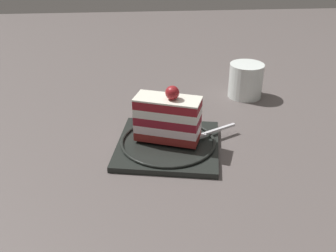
{
  "coord_description": "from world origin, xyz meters",
  "views": [
    {
      "loc": [
        0.04,
        0.64,
        0.39
      ],
      "look_at": [
        -0.02,
        0.01,
        0.05
      ],
      "focal_mm": 41.98,
      "sensor_mm": 36.0,
      "label": 1
    }
  ],
  "objects": [
    {
      "name": "fork",
      "position": [
        -0.1,
        -0.01,
        0.02
      ],
      "size": [
        0.11,
        0.06,
        0.0
      ],
      "color": "silver",
      "rests_on": "dessert_plate"
    },
    {
      "name": "cake_slice",
      "position": [
        -0.02,
        0.0,
        0.06
      ],
      "size": [
        0.13,
        0.09,
        0.11
      ],
      "color": "maroon",
      "rests_on": "dessert_plate"
    },
    {
      "name": "drink_glass_near",
      "position": [
        -0.22,
        -0.22,
        0.04
      ],
      "size": [
        0.08,
        0.08,
        0.08
      ],
      "color": "white",
      "rests_on": "ground_plane"
    },
    {
      "name": "ground_plane",
      "position": [
        0.0,
        0.0,
        0.0
      ],
      "size": [
        2.4,
        2.4,
        0.0
      ],
      "primitive_type": "plane",
      "color": "#544C4A"
    },
    {
      "name": "dessert_plate",
      "position": [
        -0.02,
        0.01,
        0.01
      ],
      "size": [
        0.22,
        0.22,
        0.02
      ],
      "color": "black",
      "rests_on": "ground_plane"
    }
  ]
}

